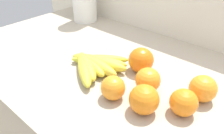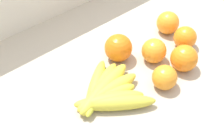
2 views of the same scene
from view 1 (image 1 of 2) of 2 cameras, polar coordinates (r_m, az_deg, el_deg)
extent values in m
cube|color=silver|center=(1.12, 21.10, -7.89)|extent=(2.09, 0.06, 1.30)
ellipsoid|color=gold|center=(0.71, -7.34, -0.29)|extent=(0.19, 0.16, 0.04)
ellipsoid|color=gold|center=(0.72, -6.76, 0.29)|extent=(0.17, 0.12, 0.04)
ellipsoid|color=gold|center=(0.73, -5.80, 0.62)|extent=(0.17, 0.08, 0.04)
ellipsoid|color=gold|center=(0.72, -4.62, 0.73)|extent=(0.20, 0.05, 0.04)
ellipsoid|color=gold|center=(0.73, -3.63, 1.25)|extent=(0.21, 0.10, 0.04)
ellipsoid|color=gold|center=(0.74, -3.46, 1.52)|extent=(0.19, 0.12, 0.04)
ellipsoid|color=gold|center=(0.75, -3.21, 1.98)|extent=(0.18, 0.16, 0.04)
sphere|color=orange|center=(0.63, 9.48, -3.44)|extent=(0.07, 0.07, 0.07)
sphere|color=orange|center=(0.58, 18.43, -8.90)|extent=(0.07, 0.07, 0.07)
sphere|color=orange|center=(0.64, 22.93, -5.28)|extent=(0.08, 0.08, 0.08)
sphere|color=orange|center=(0.59, 0.26, -5.55)|extent=(0.07, 0.07, 0.07)
sphere|color=orange|center=(0.71, 7.70, 1.83)|extent=(0.08, 0.08, 0.08)
sphere|color=orange|center=(0.56, 8.49, -8.50)|extent=(0.08, 0.08, 0.08)
camera|label=2|loc=(0.77, -56.31, 35.62)|focal=44.94mm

